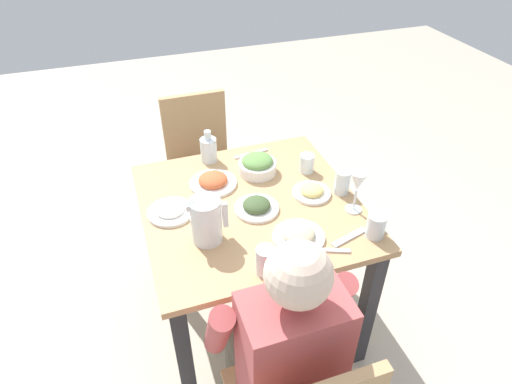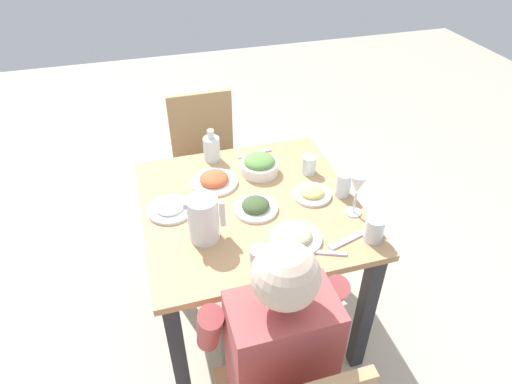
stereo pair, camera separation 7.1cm
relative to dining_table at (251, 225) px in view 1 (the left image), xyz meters
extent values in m
plane|color=#B7AD99|center=(0.00, 0.00, -0.63)|extent=(8.00, 8.00, 0.00)
cube|color=tan|center=(0.00, 0.00, 0.11)|extent=(0.92, 0.92, 0.03)
cube|color=#232328|center=(-0.41, -0.41, -0.27)|extent=(0.06, 0.06, 0.73)
cube|color=#232328|center=(0.41, -0.41, -0.27)|extent=(0.06, 0.06, 0.73)
cube|color=#232328|center=(-0.41, 0.41, -0.27)|extent=(0.06, 0.06, 0.73)
cube|color=#232328|center=(0.41, 0.41, -0.27)|extent=(0.06, 0.06, 0.73)
cube|color=tan|center=(0.08, -0.57, -0.42)|extent=(0.04, 0.04, 0.43)
cube|color=tan|center=(0.12, 0.91, -0.42)|extent=(0.04, 0.04, 0.43)
cube|color=tan|center=(-0.22, 0.91, -0.42)|extent=(0.04, 0.04, 0.43)
cube|color=tan|center=(0.12, 0.57, -0.42)|extent=(0.04, 0.04, 0.43)
cube|color=tan|center=(-0.22, 0.57, -0.42)|extent=(0.04, 0.04, 0.43)
cube|color=tan|center=(-0.05, 0.74, -0.19)|extent=(0.40, 0.40, 0.03)
cube|color=tan|center=(-0.05, 0.92, 0.03)|extent=(0.38, 0.04, 0.42)
cube|color=#B24C4C|center=(-0.09, -0.71, 0.07)|extent=(0.32, 0.20, 0.50)
sphere|color=beige|center=(-0.09, -0.71, 0.44)|extent=(0.19, 0.19, 0.19)
cylinder|color=#665B4C|center=(-0.18, -0.52, -0.21)|extent=(0.11, 0.38, 0.11)
cylinder|color=#665B4C|center=(-0.18, -0.33, -0.40)|extent=(0.10, 0.10, 0.46)
cylinder|color=#B24C4C|center=(-0.29, -0.57, 0.10)|extent=(0.08, 0.23, 0.37)
cylinder|color=#665B4C|center=(-0.01, -0.52, -0.21)|extent=(0.11, 0.38, 0.11)
cylinder|color=#665B4C|center=(-0.01, -0.33, -0.40)|extent=(0.10, 0.10, 0.46)
cylinder|color=#B24C4C|center=(0.11, -0.57, 0.10)|extent=(0.08, 0.23, 0.37)
cylinder|color=silver|center=(-0.23, -0.16, 0.22)|extent=(0.12, 0.12, 0.19)
cube|color=silver|center=(-0.15, -0.16, 0.23)|extent=(0.02, 0.02, 0.11)
cube|color=silver|center=(-0.28, -0.16, 0.30)|extent=(0.04, 0.03, 0.02)
cylinder|color=white|center=(0.11, 0.22, 0.15)|extent=(0.18, 0.18, 0.05)
ellipsoid|color=#608E47|center=(0.11, 0.22, 0.19)|extent=(0.15, 0.15, 0.06)
cylinder|color=white|center=(0.11, -0.27, 0.13)|extent=(0.21, 0.21, 0.01)
ellipsoid|color=#B7AD89|center=(0.11, -0.27, 0.15)|extent=(0.13, 0.13, 0.05)
cylinder|color=white|center=(-0.34, 0.05, 0.13)|extent=(0.20, 0.20, 0.01)
ellipsoid|color=white|center=(-0.34, 0.05, 0.15)|extent=(0.12, 0.12, 0.03)
cylinder|color=white|center=(0.01, -0.05, 0.13)|extent=(0.19, 0.19, 0.01)
ellipsoid|color=#3D512D|center=(0.01, -0.05, 0.15)|extent=(0.12, 0.12, 0.05)
cylinder|color=white|center=(0.28, -0.02, 0.13)|extent=(0.17, 0.17, 0.01)
ellipsoid|color=#E0C670|center=(0.28, -0.02, 0.15)|extent=(0.11, 0.11, 0.04)
cylinder|color=white|center=(-0.12, 0.19, 0.13)|extent=(0.22, 0.22, 0.01)
ellipsoid|color=#CC5B33|center=(-0.12, 0.19, 0.15)|extent=(0.13, 0.13, 0.06)
cylinder|color=silver|center=(0.33, 0.15, 0.17)|extent=(0.07, 0.07, 0.09)
cylinder|color=silver|center=(0.40, -0.35, 0.18)|extent=(0.08, 0.08, 0.10)
cylinder|color=silver|center=(0.41, -0.05, 0.18)|extent=(0.07, 0.07, 0.11)
cylinder|color=silver|center=(-0.07, -0.39, 0.18)|extent=(0.07, 0.07, 0.11)
cylinder|color=silver|center=(0.40, -0.18, 0.13)|extent=(0.07, 0.07, 0.01)
cylinder|color=silver|center=(0.40, -0.18, 0.18)|extent=(0.01, 0.01, 0.10)
cone|color=silver|center=(0.40, -0.18, 0.28)|extent=(0.08, 0.08, 0.09)
cylinder|color=silver|center=(-0.09, 0.39, 0.19)|extent=(0.08, 0.08, 0.12)
cylinder|color=white|center=(-0.09, 0.39, 0.16)|extent=(0.07, 0.07, 0.07)
cylinder|color=silver|center=(-0.09, 0.39, 0.27)|extent=(0.03, 0.03, 0.04)
cylinder|color=white|center=(-0.20, 0.00, 0.15)|extent=(0.03, 0.03, 0.04)
cylinder|color=#B2B2B7|center=(-0.20, 0.00, 0.17)|extent=(0.03, 0.03, 0.01)
cube|color=silver|center=(0.30, -0.33, 0.13)|extent=(0.17, 0.07, 0.01)
cube|color=silver|center=(0.13, 0.38, 0.13)|extent=(0.19, 0.04, 0.01)
cube|color=silver|center=(0.04, -0.36, 0.13)|extent=(0.17, 0.04, 0.01)
cube|color=silver|center=(0.18, -0.37, 0.13)|extent=(0.18, 0.09, 0.01)
camera|label=1|loc=(-0.46, -1.43, 1.33)|focal=31.08mm
camera|label=2|loc=(-0.39, -1.45, 1.33)|focal=31.08mm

